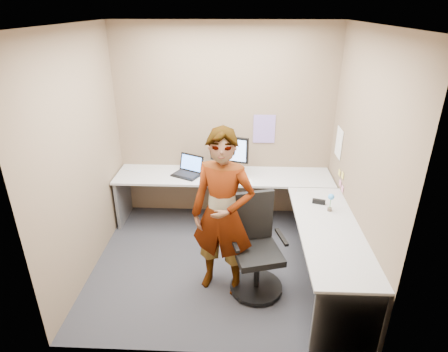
{
  "coord_description": "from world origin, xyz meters",
  "views": [
    {
      "loc": [
        0.22,
        -3.7,
        2.87
      ],
      "look_at": [
        0.04,
        0.25,
        1.05
      ],
      "focal_mm": 30.0,
      "sensor_mm": 36.0,
      "label": 1
    }
  ],
  "objects_px": {
    "monitor": "(229,151)",
    "office_chair": "(256,253)",
    "desk": "(256,206)",
    "person": "(223,215)"
  },
  "relations": [
    {
      "from": "desk",
      "to": "monitor",
      "type": "relative_size",
      "value": 5.79
    },
    {
      "from": "office_chair",
      "to": "desk",
      "type": "bearing_deg",
      "value": 72.61
    },
    {
      "from": "desk",
      "to": "office_chair",
      "type": "distance_m",
      "value": 0.79
    },
    {
      "from": "office_chair",
      "to": "monitor",
      "type": "bearing_deg",
      "value": 88.36
    },
    {
      "from": "monitor",
      "to": "person",
      "type": "xyz_separation_m",
      "value": [
        -0.02,
        -1.35,
        -0.18
      ]
    },
    {
      "from": "desk",
      "to": "person",
      "type": "distance_m",
      "value": 0.93
    },
    {
      "from": "person",
      "to": "monitor",
      "type": "bearing_deg",
      "value": 104.15
    },
    {
      "from": "monitor",
      "to": "office_chair",
      "type": "distance_m",
      "value": 1.54
    },
    {
      "from": "desk",
      "to": "office_chair",
      "type": "xyz_separation_m",
      "value": [
        -0.03,
        -0.78,
        -0.15
      ]
    },
    {
      "from": "desk",
      "to": "office_chair",
      "type": "bearing_deg",
      "value": -92.07
    }
  ]
}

